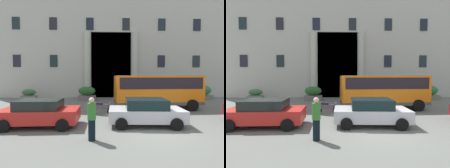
{
  "view_description": "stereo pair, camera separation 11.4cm",
  "coord_description": "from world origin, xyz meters",
  "views": [
    {
      "loc": [
        -2.45,
        -8.22,
        2.71
      ],
      "look_at": [
        -1.97,
        6.18,
        2.01
      ],
      "focal_mm": 27.14,
      "sensor_mm": 36.0,
      "label": 1
    },
    {
      "loc": [
        -2.34,
        -8.23,
        2.71
      ],
      "look_at": [
        -1.97,
        6.18,
        2.01
      ],
      "focal_mm": 27.14,
      "sensor_mm": 36.0,
      "label": 2
    }
  ],
  "objects": [
    {
      "name": "motorcycle_near_kerb",
      "position": [
        -2.83,
        3.39,
        0.46
      ],
      "size": [
        1.98,
        0.76,
        0.89
      ],
      "rotation": [
        0.0,
        0.0,
        -0.27
      ],
      "color": "black",
      "rests_on": "ground_plane"
    },
    {
      "name": "hedge_planter_west",
      "position": [
        4.47,
        10.31,
        0.68
      ],
      "size": [
        1.95,
        0.94,
        1.4
      ],
      "color": "gray",
      "rests_on": "ground_plane"
    },
    {
      "name": "bus_stop_sign",
      "position": [
        6.02,
        7.1,
        1.53
      ],
      "size": [
        0.44,
        0.08,
        2.47
      ],
      "color": "#9B9817",
      "rests_on": "ground_plane"
    },
    {
      "name": "parked_hatchback_near",
      "position": [
        -6.02,
        0.89,
        0.74
      ],
      "size": [
        4.13,
        2.14,
        1.44
      ],
      "rotation": [
        0.0,
        0.0,
        0.02
      ],
      "color": "red",
      "rests_on": "ground_plane"
    },
    {
      "name": "hedge_planter_far_west",
      "position": [
        8.76,
        10.9,
        0.76
      ],
      "size": [
        1.92,
        0.97,
        1.58
      ],
      "color": "#66685A",
      "rests_on": "ground_plane"
    },
    {
      "name": "white_taxi_kerbside",
      "position": [
        -0.28,
        0.96,
        0.74
      ],
      "size": [
        4.13,
        2.27,
        1.45
      ],
      "rotation": [
        0.0,
        0.0,
        -0.05
      ],
      "color": "#B5B6BA",
      "rests_on": "ground_plane"
    },
    {
      "name": "ground_plane",
      "position": [
        0.0,
        0.0,
        -0.06
      ],
      "size": [
        80.0,
        64.0,
        0.12
      ],
      "primitive_type": "cube",
      "color": "#5F625C"
    },
    {
      "name": "pedestrian_man_crossing",
      "position": [
        -3.07,
        -1.23,
        0.92
      ],
      "size": [
        0.36,
        0.36,
        1.82
      ],
      "rotation": [
        0.0,
        0.0,
        4.2
      ],
      "color": "black",
      "rests_on": "ground_plane"
    },
    {
      "name": "office_building_facade",
      "position": [
        -0.0,
        17.48,
        10.33
      ],
      "size": [
        33.53,
        9.65,
        20.68
      ],
      "color": "#AEAC9F",
      "rests_on": "ground_plane"
    },
    {
      "name": "orange_minibus",
      "position": [
        1.69,
        5.5,
        1.64
      ],
      "size": [
        6.94,
        2.9,
        2.74
      ],
      "rotation": [
        0.0,
        0.0,
        0.05
      ],
      "color": "orange",
      "rests_on": "ground_plane"
    },
    {
      "name": "hedge_planter_entrance_right",
      "position": [
        -11.08,
        10.84,
        0.6
      ],
      "size": [
        1.61,
        0.8,
        1.23
      ],
      "color": "slate",
      "rests_on": "ground_plane"
    },
    {
      "name": "hedge_planter_east",
      "position": [
        -4.6,
        10.34,
        0.75
      ],
      "size": [
        1.92,
        0.84,
        1.55
      ],
      "color": "#6A5E5D",
      "rests_on": "ground_plane"
    }
  ]
}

